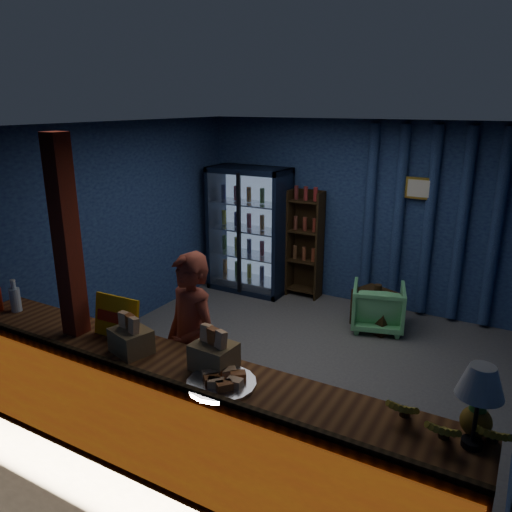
{
  "coord_description": "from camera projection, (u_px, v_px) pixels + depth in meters",
  "views": [
    {
      "loc": [
        2.16,
        -4.5,
        2.81
      ],
      "look_at": [
        -0.27,
        -0.2,
        1.28
      ],
      "focal_mm": 35.0,
      "sensor_mm": 36.0,
      "label": 1
    }
  ],
  "objects": [
    {
      "name": "table_lamp",
      "position": [
        481.0,
        384.0,
        2.7
      ],
      "size": [
        0.26,
        0.26,
        0.51
      ],
      "color": "black",
      "rests_on": "counter"
    },
    {
      "name": "counter",
      "position": [
        178.0,
        417.0,
        3.86
      ],
      "size": [
        4.4,
        0.57,
        0.99
      ],
      "color": "brown",
      "rests_on": "ground"
    },
    {
      "name": "snack_box_left",
      "position": [
        131.0,
        339.0,
        3.85
      ],
      "size": [
        0.35,
        0.32,
        0.31
      ],
      "color": "olive",
      "rests_on": "counter"
    },
    {
      "name": "pastry_tray",
      "position": [
        221.0,
        382.0,
        3.42
      ],
      "size": [
        0.49,
        0.49,
        0.08
      ],
      "color": "silver",
      "rests_on": "counter"
    },
    {
      "name": "room_walls",
      "position": [
        289.0,
        228.0,
        5.12
      ],
      "size": [
        4.6,
        4.6,
        4.6
      ],
      "color": "navy",
      "rests_on": "ground"
    },
    {
      "name": "pineapple",
      "position": [
        477.0,
        417.0,
        2.86
      ],
      "size": [
        0.18,
        0.18,
        0.31
      ],
      "color": "#90611A",
      "rests_on": "counter"
    },
    {
      "name": "ground",
      "position": [
        286.0,
        364.0,
        5.58
      ],
      "size": [
        4.6,
        4.6,
        0.0
      ],
      "primitive_type": "plane",
      "color": "#515154",
      "rests_on": "ground"
    },
    {
      "name": "banana_bunches",
      "position": [
        446.0,
        423.0,
        2.89
      ],
      "size": [
        0.72,
        0.28,
        0.16
      ],
      "color": "gold",
      "rests_on": "counter"
    },
    {
      "name": "soda_bottles",
      "position": [
        2.0,
        296.0,
        4.66
      ],
      "size": [
        0.41,
        0.18,
        0.31
      ],
      "color": "red",
      "rests_on": "counter"
    },
    {
      "name": "green_chair",
      "position": [
        378.0,
        307.0,
        6.4
      ],
      "size": [
        0.8,
        0.81,
        0.6
      ],
      "primitive_type": "imported",
      "rotation": [
        0.0,
        0.0,
        3.43
      ],
      "color": "#60C078",
      "rests_on": "ground"
    },
    {
      "name": "curtain_folds",
      "position": [
        429.0,
        223.0,
        6.51
      ],
      "size": [
        1.74,
        0.14,
        2.5
      ],
      "color": "navy",
      "rests_on": "room_walls"
    },
    {
      "name": "yellow_sign",
      "position": [
        116.0,
        317.0,
        4.08
      ],
      "size": [
        0.44,
        0.1,
        0.35
      ],
      "color": "#FFB50D",
      "rests_on": "counter"
    },
    {
      "name": "bottle_shelf",
      "position": [
        306.0,
        244.0,
        7.39
      ],
      "size": [
        0.5,
        0.28,
        1.6
      ],
      "color": "#332210",
      "rests_on": "ground"
    },
    {
      "name": "framed_picture",
      "position": [
        420.0,
        188.0,
        6.41
      ],
      "size": [
        0.36,
        0.04,
        0.28
      ],
      "color": "gold",
      "rests_on": "room_walls"
    },
    {
      "name": "side_table",
      "position": [
        376.0,
        309.0,
        6.44
      ],
      "size": [
        0.65,
        0.57,
        0.59
      ],
      "color": "#332210",
      "rests_on": "ground"
    },
    {
      "name": "snack_box_centre",
      "position": [
        214.0,
        354.0,
        3.61
      ],
      "size": [
        0.32,
        0.27,
        0.32
      ],
      "color": "olive",
      "rests_on": "counter"
    },
    {
      "name": "beverage_cooler",
      "position": [
        252.0,
        230.0,
        7.63
      ],
      "size": [
        1.2,
        0.62,
        1.9
      ],
      "color": "black",
      "rests_on": "ground"
    },
    {
      "name": "shopkeeper",
      "position": [
        191.0,
        345.0,
        4.27
      ],
      "size": [
        0.7,
        0.58,
        1.64
      ],
      "primitive_type": "imported",
      "rotation": [
        0.0,
        0.0,
        -0.36
      ],
      "color": "brown",
      "rests_on": "ground"
    },
    {
      "name": "support_post",
      "position": [
        73.0,
        293.0,
        4.11
      ],
      "size": [
        0.16,
        0.16,
        2.6
      ],
      "primitive_type": "cube",
      "color": "maroon",
      "rests_on": "ground"
    }
  ]
}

